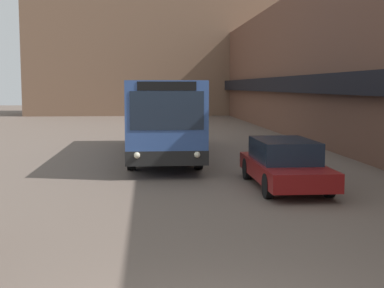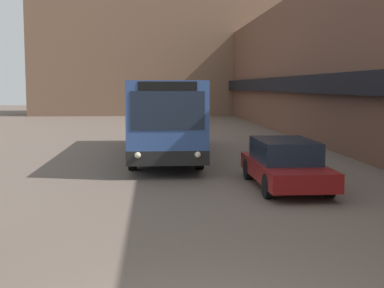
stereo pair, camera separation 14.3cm
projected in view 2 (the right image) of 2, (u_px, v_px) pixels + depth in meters
name	position (u px, v px, depth m)	size (l,w,h in m)	color
building_row_right	(340.00, 65.00, 30.15)	(5.50, 60.00, 8.27)	brown
building_backdrop_far	(158.00, 21.00, 56.37)	(26.00, 8.00, 19.53)	brown
city_bus	(164.00, 116.00, 22.36)	(2.65, 11.86, 3.12)	#335193
parked_car_front	(285.00, 163.00, 15.50)	(1.84, 4.75, 1.39)	maroon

